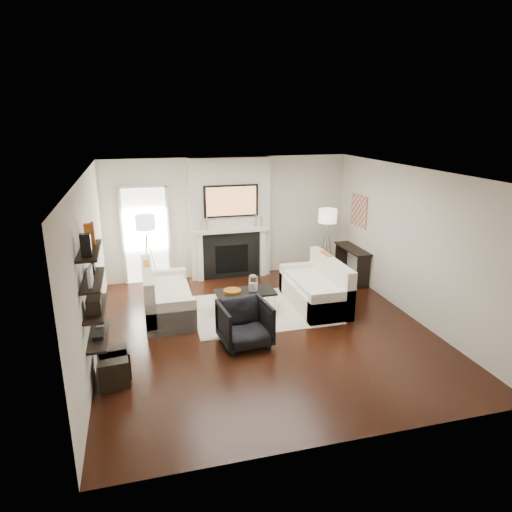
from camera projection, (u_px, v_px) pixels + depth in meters
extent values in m
plane|color=black|center=(265.00, 329.00, 7.92)|extent=(6.00, 6.00, 0.00)
plane|color=white|center=(266.00, 172.00, 7.13)|extent=(6.00, 6.00, 0.00)
plane|color=silver|center=(229.00, 218.00, 10.30)|extent=(5.50, 0.00, 5.50)
plane|color=silver|center=(344.00, 335.00, 4.75)|extent=(5.50, 0.00, 5.50)
plane|color=silver|center=(90.00, 268.00, 6.85)|extent=(0.00, 6.00, 6.00)
plane|color=silver|center=(412.00, 243.00, 8.20)|extent=(0.00, 6.00, 6.00)
cube|color=silver|center=(230.00, 219.00, 10.18)|extent=(1.80, 0.25, 2.70)
cube|color=black|center=(232.00, 256.00, 10.30)|extent=(1.30, 0.02, 1.04)
cube|color=black|center=(232.00, 259.00, 10.32)|extent=(0.75, 0.02, 0.65)
cube|color=white|center=(200.00, 257.00, 10.09)|extent=(0.12, 0.08, 1.10)
cube|color=white|center=(263.00, 253.00, 10.44)|extent=(0.12, 0.08, 1.10)
cube|color=white|center=(232.00, 231.00, 10.08)|extent=(1.70, 0.18, 0.07)
cube|color=black|center=(231.00, 201.00, 9.91)|extent=(1.20, 0.06, 0.70)
cube|color=#BF723F|center=(231.00, 201.00, 9.88)|extent=(1.10, 0.00, 0.62)
cylinder|color=silver|center=(207.00, 224.00, 9.90)|extent=(0.04, 0.04, 0.30)
cylinder|color=silver|center=(201.00, 226.00, 9.88)|extent=(0.04, 0.04, 0.24)
cylinder|color=silver|center=(256.00, 221.00, 10.17)|extent=(0.04, 0.04, 0.30)
cylinder|color=silver|center=(261.00, 222.00, 10.21)|extent=(0.04, 0.04, 0.24)
cube|color=white|center=(146.00, 236.00, 9.91)|extent=(0.90, 0.02, 2.10)
cube|color=white|center=(123.00, 238.00, 9.78)|extent=(0.06, 0.06, 2.16)
cube|color=white|center=(168.00, 235.00, 10.01)|extent=(0.06, 0.06, 2.16)
cube|color=white|center=(142.00, 186.00, 9.58)|extent=(1.02, 0.06, 0.06)
cube|color=beige|center=(261.00, 309.00, 8.70)|extent=(2.60, 2.00, 0.01)
cube|color=silver|center=(168.00, 304.00, 8.46)|extent=(0.85, 1.80, 0.42)
cube|color=silver|center=(148.00, 289.00, 8.28)|extent=(0.18, 1.80, 0.80)
cube|color=silver|center=(172.00, 317.00, 7.68)|extent=(0.85, 0.18, 0.60)
cube|color=silver|center=(165.00, 284.00, 9.18)|extent=(0.85, 0.18, 0.60)
cube|color=silver|center=(170.00, 290.00, 8.39)|extent=(0.63, 1.44, 0.10)
cube|color=#BD5917|center=(147.00, 274.00, 8.50)|extent=(0.10, 0.42, 0.42)
cube|color=black|center=(148.00, 285.00, 7.95)|extent=(0.10, 0.40, 0.40)
cube|color=silver|center=(314.00, 295.00, 8.87)|extent=(0.85, 1.80, 0.42)
cube|color=silver|center=(331.00, 278.00, 8.86)|extent=(0.18, 1.80, 0.80)
cube|color=silver|center=(331.00, 307.00, 8.09)|extent=(0.85, 0.18, 0.60)
cube|color=silver|center=(300.00, 277.00, 9.59)|extent=(0.85, 0.18, 0.60)
cube|color=silver|center=(312.00, 283.00, 8.78)|extent=(0.63, 1.44, 0.10)
cube|color=#BD5917|center=(325.00, 264.00, 9.08)|extent=(0.10, 0.42, 0.42)
cube|color=black|center=(338.00, 274.00, 8.52)|extent=(0.10, 0.40, 0.40)
cube|color=black|center=(245.00, 292.00, 8.49)|extent=(1.10, 0.55, 0.04)
cylinder|color=silver|center=(221.00, 310.00, 8.23)|extent=(0.02, 0.02, 0.38)
cylinder|color=silver|center=(274.00, 304.00, 8.47)|extent=(0.02, 0.02, 0.38)
cylinder|color=silver|center=(217.00, 301.00, 8.63)|extent=(0.02, 0.02, 0.38)
cylinder|color=silver|center=(268.00, 296.00, 8.88)|extent=(0.02, 0.02, 0.38)
cylinder|color=white|center=(253.00, 283.00, 8.48)|extent=(0.17, 0.17, 0.29)
cylinder|color=white|center=(253.00, 287.00, 8.50)|extent=(0.11, 0.11, 0.17)
cylinder|color=#A76F1B|center=(232.00, 291.00, 8.42)|extent=(0.33, 0.33, 0.05)
imported|color=black|center=(245.00, 322.00, 7.28)|extent=(0.84, 0.79, 0.79)
cylinder|color=silver|center=(148.00, 261.00, 9.64)|extent=(0.02, 0.02, 1.20)
cylinder|color=white|center=(145.00, 222.00, 9.40)|extent=(0.40, 0.40, 0.30)
cylinder|color=silver|center=(153.00, 261.00, 9.67)|extent=(0.25, 0.02, 1.23)
cylinder|color=silver|center=(145.00, 260.00, 9.72)|extent=(0.14, 0.22, 1.23)
cylinder|color=silver|center=(146.00, 263.00, 9.54)|extent=(0.14, 0.22, 1.23)
cylinder|color=silver|center=(326.00, 253.00, 10.26)|extent=(0.02, 0.02, 1.20)
cylinder|color=white|center=(328.00, 216.00, 10.01)|extent=(0.40, 0.40, 0.30)
cylinder|color=silver|center=(330.00, 252.00, 10.29)|extent=(0.25, 0.02, 1.23)
cylinder|color=silver|center=(322.00, 252.00, 10.33)|extent=(0.14, 0.22, 1.23)
cylinder|color=silver|center=(325.00, 254.00, 10.16)|extent=(0.14, 0.22, 1.23)
cube|color=black|center=(353.00, 249.00, 10.11)|extent=(0.35, 1.20, 0.04)
cube|color=black|center=(363.00, 273.00, 9.71)|extent=(0.30, 0.04, 0.71)
cube|color=black|center=(341.00, 258.00, 10.72)|extent=(0.30, 0.04, 0.71)
cube|color=tan|center=(359.00, 211.00, 10.03)|extent=(0.03, 0.70, 0.70)
cube|color=black|center=(99.00, 336.00, 6.15)|extent=(0.25, 1.00, 0.03)
cube|color=black|center=(96.00, 308.00, 6.03)|extent=(0.25, 1.00, 0.04)
cube|color=black|center=(93.00, 280.00, 5.91)|extent=(0.25, 1.00, 0.04)
cube|color=black|center=(89.00, 251.00, 5.80)|extent=(0.25, 1.00, 0.04)
cube|color=black|center=(86.00, 245.00, 5.46)|extent=(0.12, 0.10, 0.28)
cube|color=#BD5917|center=(90.00, 234.00, 5.96)|extent=(0.12, 0.10, 0.28)
cube|color=white|center=(90.00, 276.00, 5.68)|extent=(0.04, 0.30, 0.22)
cube|color=black|center=(93.00, 266.00, 6.13)|extent=(0.04, 0.22, 0.18)
cube|color=black|center=(94.00, 305.00, 5.83)|extent=(0.18, 0.25, 0.20)
cube|color=black|center=(96.00, 298.00, 6.18)|extent=(0.15, 0.12, 0.12)
cube|color=black|center=(98.00, 336.00, 6.06)|extent=(0.14, 0.20, 0.05)
cube|color=white|center=(99.00, 320.00, 6.38)|extent=(0.10, 0.10, 0.18)
cylinder|color=black|center=(93.00, 232.00, 7.59)|extent=(0.04, 0.34, 0.34)
cylinder|color=white|center=(95.00, 232.00, 7.59)|extent=(0.01, 0.29, 0.29)
cube|color=black|center=(114.00, 364.00, 6.42)|extent=(0.46, 0.46, 0.40)
cube|color=black|center=(114.00, 371.00, 6.23)|extent=(0.43, 0.43, 0.40)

